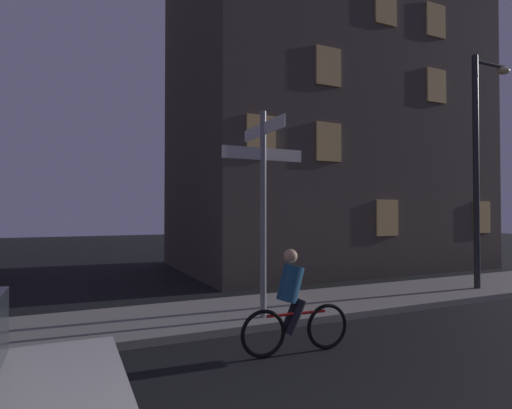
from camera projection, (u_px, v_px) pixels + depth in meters
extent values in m
cube|color=gray|center=(189.00, 318.00, 8.27)|extent=(40.00, 2.54, 0.14)
cylinder|color=gray|center=(263.00, 214.00, 8.10)|extent=(0.12, 0.12, 4.02)
cube|color=white|center=(263.00, 129.00, 8.13)|extent=(0.03, 1.76, 0.24)
cube|color=white|center=(263.00, 154.00, 8.12)|extent=(1.72, 0.03, 0.24)
cylinder|color=#2D2D30|center=(476.00, 171.00, 11.23)|extent=(0.16, 0.16, 6.31)
cylinder|color=#2D2D30|center=(489.00, 64.00, 11.54)|extent=(1.19, 0.10, 0.10)
ellipsoid|color=#F9E099|center=(503.00, 71.00, 11.79)|extent=(0.44, 0.28, 0.20)
torus|color=black|center=(327.00, 326.00, 6.60)|extent=(0.72, 0.11, 0.72)
torus|color=black|center=(263.00, 334.00, 6.20)|extent=(0.72, 0.11, 0.72)
cylinder|color=red|center=(296.00, 314.00, 6.40)|extent=(1.00, 0.11, 0.04)
cylinder|color=navy|center=(290.00, 283.00, 6.37)|extent=(0.47, 0.35, 0.61)
sphere|color=tan|center=(290.00, 256.00, 6.38)|extent=(0.22, 0.22, 0.22)
cylinder|color=black|center=(291.00, 315.00, 6.47)|extent=(0.35, 0.14, 0.55)
cylinder|color=black|center=(296.00, 317.00, 6.30)|extent=(0.35, 0.14, 0.55)
cube|color=#4C443D|center=(324.00, 58.00, 17.15)|extent=(11.60, 7.14, 17.14)
cube|color=#F2C672|center=(387.00, 218.00, 13.76)|extent=(0.90, 0.06, 1.20)
cube|color=#F2C672|center=(482.00, 217.00, 15.72)|extent=(0.90, 0.06, 1.20)
cube|color=#F2C672|center=(261.00, 136.00, 11.84)|extent=(0.90, 0.06, 1.20)
cube|color=#F2C672|center=(329.00, 142.00, 12.82)|extent=(0.90, 0.06, 1.20)
cube|color=#F2C672|center=(329.00, 66.00, 12.87)|extent=(0.90, 0.06, 1.20)
cube|color=#F2C672|center=(436.00, 86.00, 14.83)|extent=(0.90, 0.06, 1.20)
cube|color=#F2C672|center=(386.00, 7.00, 13.90)|extent=(0.90, 0.06, 1.20)
cube|color=#F2C672|center=(436.00, 20.00, 14.88)|extent=(0.90, 0.06, 1.20)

